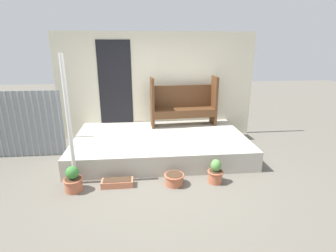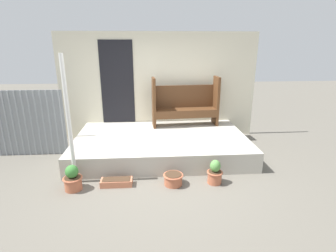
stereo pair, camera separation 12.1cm
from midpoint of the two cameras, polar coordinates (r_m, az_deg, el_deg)
ground_plane at (r=4.86m, az=-1.75°, el=-11.09°), size 24.00×24.00×0.00m
porch_slab at (r=5.78m, az=-0.91°, el=-4.01°), size 3.67×2.23×0.40m
house_wall at (r=6.60m, az=-1.88°, el=8.63°), size 4.87×0.08×2.60m
fence_corrugated at (r=6.40m, az=-30.62°, el=0.41°), size 2.25×0.05×1.42m
support_post at (r=4.55m, az=-20.07°, el=0.75°), size 0.07×0.07×2.19m
bench at (r=6.36m, az=4.27°, el=5.11°), size 1.60×0.51×1.17m
flower_pot_left at (r=4.65m, az=-19.33°, el=-10.85°), size 0.32×0.32×0.44m
flower_pot_middle at (r=4.58m, az=1.92°, el=-11.41°), size 0.35×0.35×0.20m
flower_pot_right at (r=4.67m, az=10.90°, el=-10.05°), size 0.28×0.28×0.43m
planter_box_rect at (r=4.65m, az=-10.39°, el=-11.93°), size 0.53×0.21×0.12m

